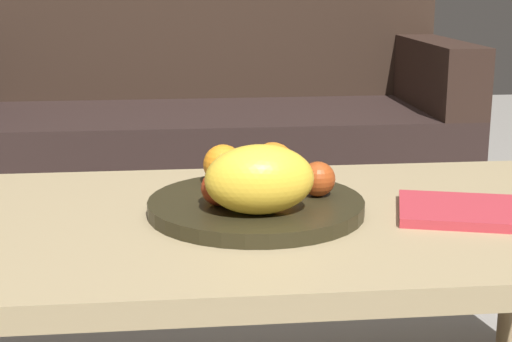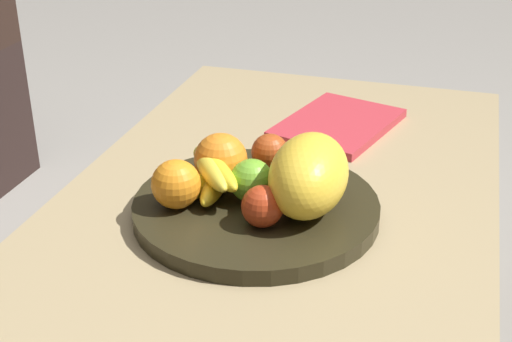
% 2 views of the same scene
% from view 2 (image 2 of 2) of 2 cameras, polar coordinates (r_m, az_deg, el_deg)
% --- Properties ---
extents(coffee_table, '(1.26, 0.68, 0.43)m').
position_cam_2_polar(coffee_table, '(1.14, 1.00, -4.90)').
color(coffee_table, tan).
rests_on(coffee_table, ground_plane).
extents(fruit_bowl, '(0.37, 0.37, 0.03)m').
position_cam_2_polar(fruit_bowl, '(1.10, 0.00, -2.92)').
color(fruit_bowl, black).
rests_on(fruit_bowl, coffee_table).
extents(melon_large_front, '(0.18, 0.12, 0.11)m').
position_cam_2_polar(melon_large_front, '(1.05, 4.15, -0.32)').
color(melon_large_front, yellow).
rests_on(melon_large_front, fruit_bowl).
extents(orange_front, '(0.08, 0.08, 0.08)m').
position_cam_2_polar(orange_front, '(1.12, -2.78, 0.89)').
color(orange_front, orange).
rests_on(orange_front, fruit_bowl).
extents(orange_left, '(0.07, 0.07, 0.07)m').
position_cam_2_polar(orange_left, '(1.07, -6.29, -1.03)').
color(orange_left, orange).
rests_on(orange_left, fruit_bowl).
extents(apple_front, '(0.06, 0.06, 0.06)m').
position_cam_2_polar(apple_front, '(1.02, 0.51, -2.78)').
color(apple_front, '#B03617').
rests_on(apple_front, fruit_bowl).
extents(apple_left, '(0.07, 0.07, 0.07)m').
position_cam_2_polar(apple_left, '(1.08, -0.33, -0.78)').
color(apple_left, '#6AAE2C').
rests_on(apple_left, fruit_bowl).
extents(apple_right, '(0.06, 0.06, 0.06)m').
position_cam_2_polar(apple_right, '(1.17, 1.09, 1.48)').
color(apple_right, '#AA4419').
rests_on(apple_right, fruit_bowl).
extents(banana_bunch, '(0.16, 0.13, 0.06)m').
position_cam_2_polar(banana_bunch, '(1.10, -3.44, -0.33)').
color(banana_bunch, yellow).
rests_on(banana_bunch, fruit_bowl).
extents(magazine, '(0.29, 0.24, 0.02)m').
position_cam_2_polar(magazine, '(1.41, 6.43, 3.67)').
color(magazine, '#BC323C').
rests_on(magazine, coffee_table).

